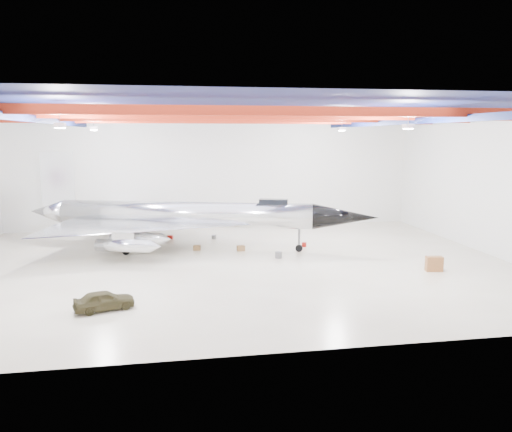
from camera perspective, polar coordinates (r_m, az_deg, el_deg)
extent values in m
plane|color=#BEAF97|center=(35.99, -2.68, -5.54)|extent=(40.00, 40.00, 0.00)
plane|color=silver|center=(49.87, -4.81, 4.97)|extent=(40.00, 0.00, 40.00)
plane|color=silver|center=(42.31, 25.29, 3.37)|extent=(0.00, 30.00, 30.00)
plane|color=#0A0F38|center=(34.86, -2.82, 12.22)|extent=(40.00, 40.00, 0.00)
cube|color=#9C2411|center=(25.92, -0.40, 11.95)|extent=(39.50, 0.25, 0.50)
cube|color=#9C2411|center=(31.85, -2.16, 11.43)|extent=(39.50, 0.25, 0.50)
cube|color=#9C2411|center=(37.81, -3.36, 11.07)|extent=(39.50, 0.25, 0.50)
cube|color=#9C2411|center=(43.77, -4.23, 10.81)|extent=(39.50, 0.25, 0.50)
cube|color=#0B1544|center=(35.46, -22.76, 10.02)|extent=(0.25, 29.50, 0.40)
cube|color=#0B1544|center=(38.15, 15.70, 10.28)|extent=(0.25, 29.50, 0.40)
cube|color=silver|center=(29.16, -21.50, 9.64)|extent=(0.55, 0.55, 0.25)
cube|color=silver|center=(31.87, 17.01, 9.78)|extent=(0.55, 0.55, 0.25)
cube|color=silver|center=(40.99, -18.06, 9.52)|extent=(0.55, 0.55, 0.25)
cube|color=silver|center=(42.96, 9.78, 9.80)|extent=(0.55, 0.55, 0.25)
cylinder|color=silver|center=(40.67, -8.08, 0.21)|extent=(20.20, 7.70, 2.04)
cone|color=black|center=(39.41, 10.19, -0.13)|extent=(5.48, 3.40, 2.04)
cone|color=silver|center=(45.11, -22.68, 0.47)|extent=(3.52, 2.82, 2.04)
cube|color=silver|center=(44.32, -21.74, 3.85)|extent=(2.78, 0.92, 4.60)
cube|color=black|center=(39.31, 2.03, 1.57)|extent=(2.39, 1.42, 0.51)
cylinder|color=silver|center=(36.63, -14.93, -3.29)|extent=(3.99, 1.97, 0.92)
cylinder|color=silver|center=(38.96, -13.55, -2.49)|extent=(3.99, 1.97, 0.92)
cylinder|color=silver|center=(44.66, -10.85, -0.92)|extent=(3.99, 1.97, 0.92)
cylinder|color=silver|center=(47.07, -9.92, -0.38)|extent=(3.99, 1.97, 0.92)
cylinder|color=#59595B|center=(39.71, 4.95, -2.80)|extent=(0.18, 0.18, 1.84)
cylinder|color=black|center=(39.85, 4.93, -3.69)|extent=(0.61, 0.38, 0.57)
cylinder|color=#59595B|center=(39.90, -14.65, -3.01)|extent=(0.18, 0.18, 1.84)
cylinder|color=black|center=(40.03, -14.62, -3.90)|extent=(0.61, 0.38, 0.57)
cylinder|color=#59595B|center=(44.59, -12.28, -1.65)|extent=(0.18, 0.18, 1.84)
cylinder|color=black|center=(44.71, -12.25, -2.45)|extent=(0.61, 0.38, 0.57)
imported|color=#3A341D|center=(27.94, -16.96, -9.19)|extent=(3.37, 2.16, 1.07)
cube|color=brown|center=(36.20, 19.69, -5.17)|extent=(1.19, 0.73, 1.02)
cube|color=olive|center=(40.57, -6.77, -3.62)|extent=(0.64, 0.55, 0.39)
cube|color=maroon|center=(45.26, -9.80, -2.39)|extent=(0.55, 0.50, 0.32)
cylinder|color=#59595B|center=(37.78, 2.59, -4.46)|extent=(0.59, 0.59, 0.47)
cube|color=#59595B|center=(43.20, -12.44, -3.07)|extent=(0.46, 0.41, 0.27)
cylinder|color=maroon|center=(41.71, 5.52, -3.27)|extent=(0.52, 0.52, 0.36)
cube|color=olive|center=(40.09, -1.74, -3.70)|extent=(0.65, 0.55, 0.42)
cylinder|color=#59595B|center=(44.77, -4.84, -2.39)|extent=(0.43, 0.43, 0.36)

